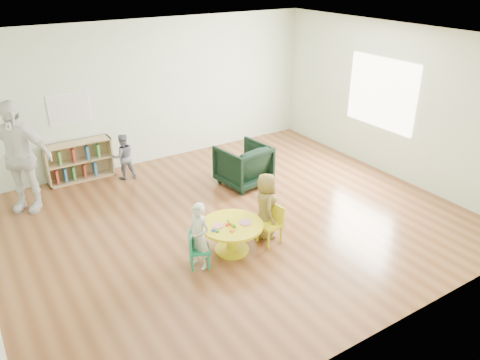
{
  "coord_description": "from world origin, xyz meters",
  "views": [
    {
      "loc": [
        -3.38,
        -5.54,
        3.79
      ],
      "look_at": [
        -0.04,
        -0.3,
        0.84
      ],
      "focal_mm": 35.0,
      "sensor_mm": 36.0,
      "label": 1
    }
  ],
  "objects_px": {
    "toddler": "(123,157)",
    "activity_table": "(232,232)",
    "child_left": "(199,236)",
    "adult_caretaker": "(18,157)",
    "kid_chair_left": "(196,249)",
    "child_right": "(266,206)",
    "kid_chair_right": "(272,223)",
    "armchair": "(243,165)",
    "bookshelf": "(79,161)"
  },
  "relations": [
    {
      "from": "toddler",
      "to": "activity_table",
      "type": "bearing_deg",
      "value": 103.49
    },
    {
      "from": "activity_table",
      "to": "child_left",
      "type": "relative_size",
      "value": 0.93
    },
    {
      "from": "activity_table",
      "to": "adult_caretaker",
      "type": "distance_m",
      "value": 3.7
    },
    {
      "from": "child_left",
      "to": "adult_caretaker",
      "type": "distance_m",
      "value": 3.43
    },
    {
      "from": "adult_caretaker",
      "to": "child_left",
      "type": "bearing_deg",
      "value": -25.69
    },
    {
      "from": "toddler",
      "to": "adult_caretaker",
      "type": "bearing_deg",
      "value": 14.83
    },
    {
      "from": "kid_chair_left",
      "to": "child_right",
      "type": "relative_size",
      "value": 0.51
    },
    {
      "from": "activity_table",
      "to": "child_right",
      "type": "xyz_separation_m",
      "value": [
        0.63,
        0.09,
        0.2
      ]
    },
    {
      "from": "kid_chair_right",
      "to": "toddler",
      "type": "xyz_separation_m",
      "value": [
        -1.05,
        3.27,
        0.13
      ]
    },
    {
      "from": "armchair",
      "to": "bookshelf",
      "type": "bearing_deg",
      "value": -44.18
    },
    {
      "from": "armchair",
      "to": "toddler",
      "type": "xyz_separation_m",
      "value": [
        -1.76,
        1.42,
        0.06
      ]
    },
    {
      "from": "child_left",
      "to": "toddler",
      "type": "xyz_separation_m",
      "value": [
        0.13,
        3.26,
        -0.03
      ]
    },
    {
      "from": "armchair",
      "to": "adult_caretaker",
      "type": "height_order",
      "value": "adult_caretaker"
    },
    {
      "from": "bookshelf",
      "to": "adult_caretaker",
      "type": "bearing_deg",
      "value": -146.34
    },
    {
      "from": "kid_chair_right",
      "to": "child_left",
      "type": "height_order",
      "value": "child_left"
    },
    {
      "from": "armchair",
      "to": "child_left",
      "type": "xyz_separation_m",
      "value": [
        -1.89,
        -1.84,
        0.09
      ]
    },
    {
      "from": "bookshelf",
      "to": "toddler",
      "type": "relative_size",
      "value": 1.36
    },
    {
      "from": "kid_chair_right",
      "to": "bookshelf",
      "type": "height_order",
      "value": "bookshelf"
    },
    {
      "from": "kid_chair_left",
      "to": "armchair",
      "type": "distance_m",
      "value": 2.64
    },
    {
      "from": "bookshelf",
      "to": "kid_chair_right",
      "type": "bearing_deg",
      "value": -64.3
    },
    {
      "from": "child_right",
      "to": "bookshelf",
      "type": "bearing_deg",
      "value": 47.59
    },
    {
      "from": "kid_chair_left",
      "to": "adult_caretaker",
      "type": "relative_size",
      "value": 0.28
    },
    {
      "from": "toddler",
      "to": "child_right",
      "type": "bearing_deg",
      "value": 114.78
    },
    {
      "from": "bookshelf",
      "to": "toddler",
      "type": "height_order",
      "value": "toddler"
    },
    {
      "from": "bookshelf",
      "to": "child_left",
      "type": "relative_size",
      "value": 1.27
    },
    {
      "from": "kid_chair_right",
      "to": "child_right",
      "type": "distance_m",
      "value": 0.26
    },
    {
      "from": "adult_caretaker",
      "to": "bookshelf",
      "type": "bearing_deg",
      "value": 68.94
    },
    {
      "from": "kid_chair_left",
      "to": "child_left",
      "type": "distance_m",
      "value": 0.2
    },
    {
      "from": "kid_chair_left",
      "to": "kid_chair_right",
      "type": "height_order",
      "value": "kid_chair_right"
    },
    {
      "from": "activity_table",
      "to": "child_right",
      "type": "distance_m",
      "value": 0.67
    },
    {
      "from": "kid_chair_left",
      "to": "child_right",
      "type": "height_order",
      "value": "child_right"
    },
    {
      "from": "kid_chair_right",
      "to": "armchair",
      "type": "bearing_deg",
      "value": -26.4
    },
    {
      "from": "armchair",
      "to": "toddler",
      "type": "distance_m",
      "value": 2.26
    },
    {
      "from": "kid_chair_left",
      "to": "kid_chair_right",
      "type": "bearing_deg",
      "value": 109.56
    },
    {
      "from": "bookshelf",
      "to": "adult_caretaker",
      "type": "distance_m",
      "value": 1.39
    },
    {
      "from": "kid_chair_left",
      "to": "armchair",
      "type": "bearing_deg",
      "value": 154.77
    },
    {
      "from": "kid_chair_left",
      "to": "toddler",
      "type": "height_order",
      "value": "toddler"
    },
    {
      "from": "kid_chair_left",
      "to": "kid_chair_right",
      "type": "relative_size",
      "value": 0.89
    },
    {
      "from": "child_left",
      "to": "adult_caretaker",
      "type": "relative_size",
      "value": 0.51
    },
    {
      "from": "kid_chair_left",
      "to": "bookshelf",
      "type": "relative_size",
      "value": 0.43
    },
    {
      "from": "kid_chair_left",
      "to": "activity_table",
      "type": "bearing_deg",
      "value": 116.43
    },
    {
      "from": "activity_table",
      "to": "toddler",
      "type": "distance_m",
      "value": 3.21
    },
    {
      "from": "bookshelf",
      "to": "armchair",
      "type": "relative_size",
      "value": 1.43
    },
    {
      "from": "armchair",
      "to": "toddler",
      "type": "height_order",
      "value": "toddler"
    },
    {
      "from": "activity_table",
      "to": "adult_caretaker",
      "type": "height_order",
      "value": "adult_caretaker"
    },
    {
      "from": "kid_chair_right",
      "to": "toddler",
      "type": "bearing_deg",
      "value": 12.25
    },
    {
      "from": "kid_chair_left",
      "to": "adult_caretaker",
      "type": "distance_m",
      "value": 3.43
    },
    {
      "from": "child_right",
      "to": "toddler",
      "type": "xyz_separation_m",
      "value": [
        -1.06,
        3.09,
        -0.07
      ]
    },
    {
      "from": "kid_chair_right",
      "to": "bookshelf",
      "type": "bearing_deg",
      "value": 20.1
    },
    {
      "from": "kid_chair_right",
      "to": "bookshelf",
      "type": "xyz_separation_m",
      "value": [
        -1.78,
        3.69,
        0.06
      ]
    }
  ]
}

